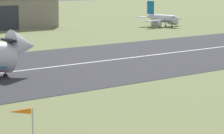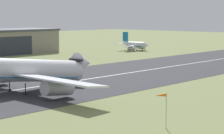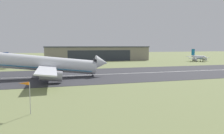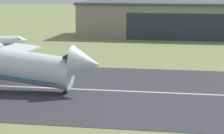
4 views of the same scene
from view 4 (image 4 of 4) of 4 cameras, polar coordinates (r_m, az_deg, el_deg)
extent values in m
cube|color=#333338|center=(99.50, -8.67, -2.18)|extent=(460.33, 47.83, 0.06)
cube|color=silver|center=(99.49, -8.67, -2.16)|extent=(414.29, 0.70, 0.01)
cube|color=gray|center=(182.96, 10.18, 4.88)|extent=(85.79, 23.52, 11.00)
cube|color=#424751|center=(182.57, 10.24, 6.74)|extent=(86.79, 24.52, 0.90)
cube|color=#2D333D|center=(171.29, 10.10, 4.19)|extent=(51.47, 0.12, 8.80)
cone|color=silver|center=(91.40, -2.86, 0.42)|extent=(5.79, 5.80, 6.17)
cube|color=black|center=(92.00, -4.56, 1.18)|extent=(1.25, 4.84, 0.55)
cube|color=silver|center=(113.00, -11.29, 1.51)|extent=(6.73, 25.22, 1.03)
cylinder|color=#A8A8B2|center=(110.99, -11.09, 0.32)|extent=(7.77, 3.69, 4.26)
cylinder|color=black|center=(93.21, -5.07, -2.06)|extent=(0.24, 0.24, 2.76)
cylinder|color=black|center=(93.45, -5.06, -2.76)|extent=(0.84, 0.84, 0.44)
cone|color=silver|center=(150.18, -9.55, 2.84)|extent=(3.52, 3.63, 2.79)
cube|color=black|center=(149.96, -10.08, 3.03)|extent=(2.07, 2.61, 0.44)
cylinder|color=#A8A8B2|center=(144.96, -11.91, 1.88)|extent=(4.02, 3.21, 1.73)
cylinder|color=black|center=(150.17, -10.45, 2.01)|extent=(0.24, 0.24, 1.38)
cylinder|color=black|center=(150.23, -10.45, 1.83)|extent=(0.84, 0.84, 0.44)
camera|label=1|loc=(70.40, -78.74, -0.25)|focal=85.00mm
camera|label=2|loc=(105.04, -78.98, 1.19)|focal=70.00mm
camera|label=3|loc=(43.64, -77.43, -8.04)|focal=35.00mm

